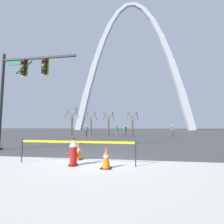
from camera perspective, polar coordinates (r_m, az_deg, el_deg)
ground_plane at (r=7.38m, az=-4.45°, el=-16.06°), size 240.00×240.00×0.00m
sidewalk_near_curb at (r=3.62m, az=-21.14°, el=-27.39°), size 40.00×8.00×0.01m
fire_hydrant at (r=6.17m, az=-13.34°, el=-13.68°), size 0.46×0.48×0.99m
caution_tape_barrier at (r=6.34m, az=-12.69°, el=-12.14°), size 4.47×0.10×0.91m
traffic_cone_by_hydrant at (r=5.65m, az=-2.08°, el=-15.74°), size 0.36×0.36×0.73m
traffic_cone_mid_sidewalk at (r=7.23m, az=-11.73°, el=-13.31°), size 0.36×0.36×0.73m
traffic_signal_gantry at (r=11.68m, az=-29.92°, el=8.77°), size 5.02×0.44×6.00m
monument_arch at (r=70.04m, az=6.92°, el=13.51°), size 48.04×2.54×55.03m
tree_far_left at (r=27.56m, az=-13.92°, el=-3.72°), size 2.09×2.11×4.56m
tree_left_mid at (r=27.05m, az=-7.44°, el=-4.34°), size 1.84×1.85×3.99m
tree_center_left at (r=25.19m, az=-1.20°, el=-4.62°), size 1.71×1.72×3.69m
tree_center_right at (r=24.71m, az=7.19°, el=-4.57°), size 1.71×1.72×3.70m
pedestrian_walking_left at (r=23.10m, az=20.45°, el=-6.29°), size 0.37×0.27×1.59m
pedestrian_standing_center at (r=23.70m, az=1.55°, el=-6.58°), size 0.36×0.39×1.59m
pedestrian_walking_right at (r=24.43m, az=-9.04°, el=-6.47°), size 0.39×0.35×1.59m
pedestrian_near_trees at (r=22.40m, az=4.69°, el=-6.64°), size 0.36×0.39×1.59m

